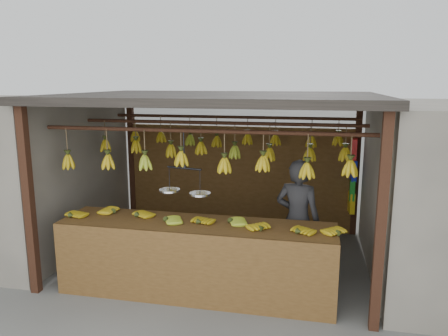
# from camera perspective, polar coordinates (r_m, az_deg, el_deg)

# --- Properties ---
(ground) EXTENTS (80.00, 80.00, 0.00)m
(ground) POSITION_cam_1_polar(r_m,az_deg,el_deg) (6.60, -0.56, -11.65)
(ground) COLOR #5B5B57
(stall) EXTENTS (4.30, 3.30, 2.40)m
(stall) POSITION_cam_1_polar(r_m,az_deg,el_deg) (6.42, 0.05, 5.93)
(stall) COLOR black
(stall) RESTS_ON ground
(neighbor_left) EXTENTS (3.00, 3.00, 2.30)m
(neighbor_left) POSITION_cam_1_polar(r_m,az_deg,el_deg) (7.84, -27.20, -0.41)
(neighbor_left) COLOR slate
(neighbor_left) RESTS_ON ground
(counter) EXTENTS (3.49, 0.76, 0.96)m
(counter) POSITION_cam_1_polar(r_m,az_deg,el_deg) (5.24, -3.99, -9.61)
(counter) COLOR brown
(counter) RESTS_ON ground
(hanging_bananas) EXTENTS (3.61, 2.23, 0.39)m
(hanging_bananas) POSITION_cam_1_polar(r_m,az_deg,el_deg) (6.15, -0.62, 2.36)
(hanging_bananas) COLOR #B29413
(hanging_bananas) RESTS_ON ground
(balance_scale) EXTENTS (0.66, 0.34, 0.77)m
(balance_scale) POSITION_cam_1_polar(r_m,az_deg,el_deg) (5.32, -5.17, -2.67)
(balance_scale) COLOR black
(balance_scale) RESTS_ON ground
(vendor) EXTENTS (0.66, 0.51, 1.60)m
(vendor) POSITION_cam_1_polar(r_m,az_deg,el_deg) (5.78, 9.58, -6.72)
(vendor) COLOR #262628
(vendor) RESTS_ON ground
(bag_bundles) EXTENTS (0.08, 0.26, 1.24)m
(bag_bundles) POSITION_cam_1_polar(r_m,az_deg,el_deg) (7.47, 16.47, -1.26)
(bag_bundles) COLOR red
(bag_bundles) RESTS_ON ground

